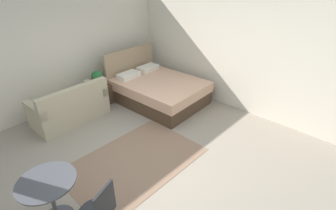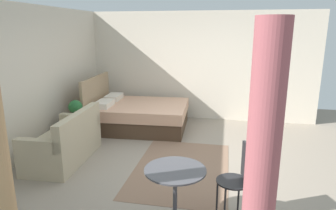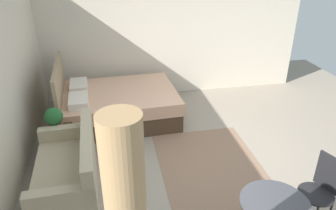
% 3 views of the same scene
% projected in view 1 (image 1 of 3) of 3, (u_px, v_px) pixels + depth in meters
% --- Properties ---
extents(ground_plane, '(8.58, 8.63, 0.02)m').
position_uv_depth(ground_plane, '(144.00, 156.00, 4.44)').
color(ground_plane, gray).
extents(wall_back, '(8.58, 0.12, 2.66)m').
position_uv_depth(wall_back, '(57.00, 52.00, 5.49)').
color(wall_back, beige).
rests_on(wall_back, ground).
extents(wall_right, '(0.12, 5.63, 2.66)m').
position_uv_depth(wall_right, '(233.00, 51.00, 5.58)').
color(wall_right, beige).
rests_on(wall_right, ground).
extents(area_rug, '(2.29, 1.52, 0.01)m').
position_uv_depth(area_rug, '(135.00, 161.00, 4.31)').
color(area_rug, '#7F604C').
rests_on(area_rug, ground).
extents(bed, '(1.70, 2.20, 1.19)m').
position_uv_depth(bed, '(158.00, 90.00, 6.15)').
color(bed, '#473323').
rests_on(bed, ground).
extents(couch, '(1.56, 0.84, 0.88)m').
position_uv_depth(couch, '(71.00, 109.00, 5.34)').
color(couch, tan).
rests_on(couch, ground).
extents(nightstand, '(0.47, 0.36, 0.48)m').
position_uv_depth(nightstand, '(104.00, 94.00, 6.12)').
color(nightstand, '#473323').
rests_on(nightstand, ground).
extents(potted_plant, '(0.27, 0.27, 0.38)m').
position_uv_depth(potted_plant, '(97.00, 78.00, 5.86)').
color(potted_plant, '#935B3D').
rests_on(potted_plant, nightstand).
extents(balcony_table, '(0.71, 0.71, 0.70)m').
position_uv_depth(balcony_table, '(50.00, 193.00, 3.07)').
color(balcony_table, '#3F3F44').
rests_on(balcony_table, ground).
extents(cafe_chair_near_window, '(0.51, 0.51, 0.93)m').
position_uv_depth(cafe_chair_near_window, '(100.00, 210.00, 2.76)').
color(cafe_chair_near_window, black).
rests_on(cafe_chair_near_window, ground).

